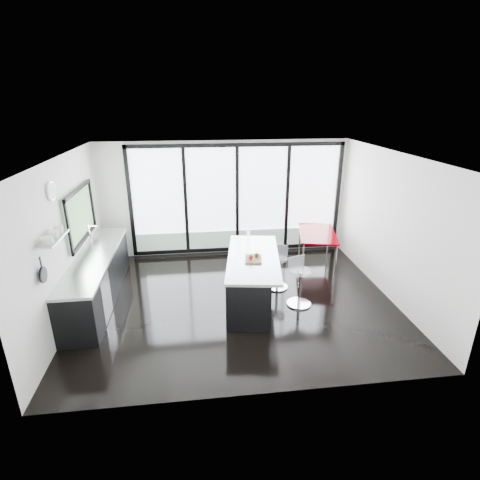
{
  "coord_description": "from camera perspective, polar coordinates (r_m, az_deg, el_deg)",
  "views": [
    {
      "loc": [
        -0.74,
        -6.39,
        3.73
      ],
      "look_at": [
        0.1,
        0.3,
        1.15
      ],
      "focal_mm": 28.0,
      "sensor_mm": 36.0,
      "label": 1
    }
  ],
  "objects": [
    {
      "name": "floor",
      "position": [
        7.43,
        -0.48,
        -9.17
      ],
      "size": [
        6.0,
        5.0,
        0.0
      ],
      "primitive_type": "cube",
      "color": "black",
      "rests_on": "ground"
    },
    {
      "name": "ceiling",
      "position": [
        6.5,
        -0.56,
        12.72
      ],
      "size": [
        6.0,
        5.0,
        0.0
      ],
      "primitive_type": "cube",
      "color": "white",
      "rests_on": "wall_back"
    },
    {
      "name": "wall_back",
      "position": [
        9.24,
        -0.62,
        5.51
      ],
      "size": [
        6.0,
        0.09,
        2.8
      ],
      "color": "silver",
      "rests_on": "ground"
    },
    {
      "name": "wall_front",
      "position": [
        4.59,
        3.16,
        -9.57
      ],
      "size": [
        6.0,
        0.0,
        2.8
      ],
      "primitive_type": "cube",
      "color": "silver",
      "rests_on": "ground"
    },
    {
      "name": "wall_left",
      "position": [
        7.35,
        -24.5,
        1.85
      ],
      "size": [
        0.26,
        5.0,
        2.8
      ],
      "color": "silver",
      "rests_on": "ground"
    },
    {
      "name": "wall_right",
      "position": [
        7.76,
        22.07,
        1.89
      ],
      "size": [
        0.0,
        5.0,
        2.8
      ],
      "primitive_type": "cube",
      "color": "silver",
      "rests_on": "ground"
    },
    {
      "name": "counter_cabinets",
      "position": [
        7.77,
        -20.92,
        -5.38
      ],
      "size": [
        0.69,
        3.24,
        1.36
      ],
      "color": "black",
      "rests_on": "floor"
    },
    {
      "name": "island",
      "position": [
        7.24,
        1.4,
        -5.81
      ],
      "size": [
        1.29,
        2.38,
        1.2
      ],
      "color": "black",
      "rests_on": "floor"
    },
    {
      "name": "bar_stool_near",
      "position": [
        7.21,
        9.09,
        -7.14
      ],
      "size": [
        0.59,
        0.59,
        0.73
      ],
      "primitive_type": "cylinder",
      "rotation": [
        0.0,
        0.0,
        0.35
      ],
      "color": "silver",
      "rests_on": "floor"
    },
    {
      "name": "bar_stool_far",
      "position": [
        7.78,
        5.75,
        -4.94
      ],
      "size": [
        0.57,
        0.57,
        0.7
      ],
      "primitive_type": "cylinder",
      "rotation": [
        0.0,
        0.0,
        -0.4
      ],
      "color": "silver",
      "rests_on": "floor"
    },
    {
      "name": "red_table",
      "position": [
        9.06,
        11.57,
        -1.19
      ],
      "size": [
        1.11,
        1.57,
        0.76
      ],
      "primitive_type": "cube",
      "rotation": [
        0.0,
        0.0,
        -0.22
      ],
      "color": "#750007",
      "rests_on": "floor"
    }
  ]
}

